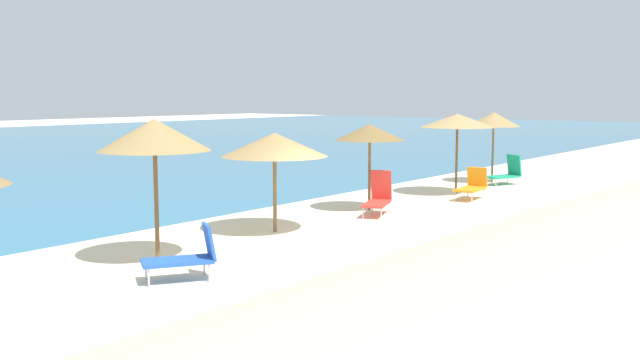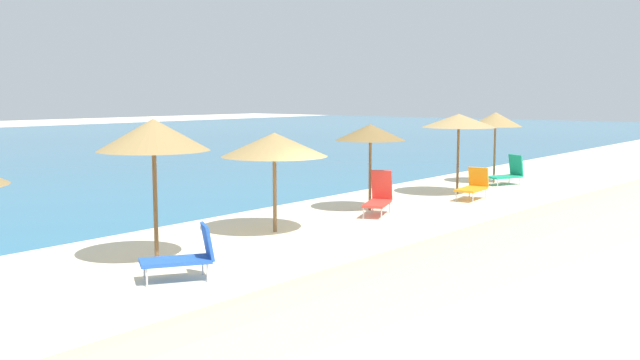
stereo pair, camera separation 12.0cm
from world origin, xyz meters
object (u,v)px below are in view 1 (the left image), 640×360
Objects in this scene: beach_umbrella_5 at (457,121)px; lounge_chair_0 at (378,197)px; beach_umbrella_4 at (370,133)px; lounge_chair_2 at (506,173)px; beach_umbrella_6 at (494,120)px; lounge_chair_3 at (472,186)px; beach_umbrella_2 at (154,135)px; beach_ball at (464,248)px; beach_umbrella_3 at (275,145)px; lounge_chair_1 at (187,255)px.

beach_umbrella_5 is 1.76× the size of lounge_chair_0.
beach_umbrella_5 is at bearing -5.43° from beach_umbrella_4.
lounge_chair_0 is 8.71m from lounge_chair_2.
beach_umbrella_6 reaches higher than lounge_chair_3.
beach_umbrella_5 is at bearing -1.07° from beach_umbrella_2.
beach_ball is (-12.02, -4.31, -0.25)m from lounge_chair_2.
lounge_chair_0 reaches higher than lounge_chair_3.
beach_umbrella_6 is at bearing 6.27° from beach_umbrella_5.
lounge_chair_0 is at bearing 112.03° from lounge_chair_2.
beach_ball is (-3.77, -4.99, -2.11)m from beach_umbrella_4.
beach_ball is at bearing -85.14° from beach_umbrella_3.
lounge_chair_0 is at bearing -48.75° from lounge_chair_1.
beach_umbrella_6 is at bearing 0.63° from beach_umbrella_2.
beach_umbrella_4 is 1.96m from lounge_chair_0.
lounge_chair_3 is at bearing -163.13° from beach_umbrella_6.
lounge_chair_1 is 1.00× the size of lounge_chair_3.
lounge_chair_2 is at bearing -53.23° from lounge_chair_1.
beach_umbrella_2 is 1.87× the size of lounge_chair_0.
beach_umbrella_2 reaches higher than lounge_chair_3.
beach_umbrella_4 is at bearing 1.47° from beach_umbrella_2.
beach_umbrella_2 is at bearing 64.95° from lounge_chair_0.
lounge_chair_2 reaches higher than lounge_chair_3.
lounge_chair_3 is 8.49m from beach_ball.
beach_umbrella_6 is 2.11m from lounge_chair_2.
beach_umbrella_3 is 5.36m from beach_ball.
beach_umbrella_5 is 5.48m from lounge_chair_0.
lounge_chair_1 is (-8.65, -1.84, -1.84)m from beach_umbrella_4.
beach_umbrella_5 is at bearing 28.42° from beach_ball.
beach_umbrella_3 is 1.03× the size of beach_umbrella_4.
beach_umbrella_2 is 1.15× the size of beach_umbrella_4.
beach_umbrella_2 is 16.44m from beach_umbrella_6.
beach_umbrella_5 reaches higher than beach_ball.
beach_umbrella_2 is 1.06× the size of beach_umbrella_5.
lounge_chair_2 is at bearing -3.66° from beach_umbrella_5.
lounge_chair_3 reaches higher than beach_ball.
beach_ball is at bearing -157.86° from beach_umbrella_6.
beach_umbrella_2 is 12.18m from lounge_chair_3.
lounge_chair_3 is at bearing -55.15° from lounge_chair_1.
lounge_chair_1 is at bearing -173.94° from beach_umbrella_6.
lounge_chair_2 is at bearing 19.74° from beach_ball.
lounge_chair_2 is (8.71, -0.05, -0.06)m from lounge_chair_0.
beach_umbrella_2 is 12.64m from beach_umbrella_5.
beach_umbrella_2 is 1.92× the size of lounge_chair_2.
lounge_chair_0 is 8.28m from lounge_chair_1.
lounge_chair_2 is at bearing -105.19° from beach_umbrella_6.
beach_umbrella_2 is at bearing 11.56° from lounge_chair_1.
lounge_chair_3 is at bearing -121.83° from lounge_chair_0.
beach_umbrella_4 is at bearing 179.84° from beach_umbrella_6.
beach_ball is at bearing -90.05° from lounge_chair_1.
beach_umbrella_2 reaches higher than beach_umbrella_3.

